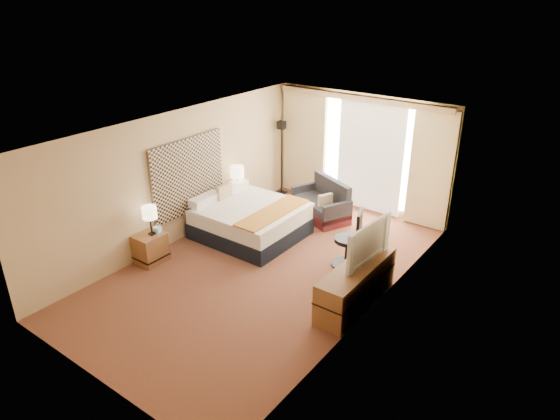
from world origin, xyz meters
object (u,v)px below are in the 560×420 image
Objects in this scene: lamp_right at (237,173)px; loveseat at (322,205)px; nightstand_right at (239,204)px; lamp_left at (149,213)px; media_dresser at (356,285)px; bed at (250,220)px; nightstand_left at (150,248)px; floor_lamp at (281,143)px; desk_chair at (351,242)px; television at (363,241)px.

loveseat is at bearing 34.80° from lamp_right.
loveseat reaches higher than nightstand_right.
lamp_left is (0.04, -2.46, 0.70)m from nightstand_right.
bed reaches higher than media_dresser.
media_dresser is at bearing 15.84° from nightstand_left.
nightstand_right is at bearing -88.95° from floor_lamp.
nightstand_left is at bearing -166.01° from desk_chair.
television is at bearing -71.72° from desk_chair.
lamp_left is at bearing -89.16° from lamp_right.
loveseat is at bearing 66.73° from nightstand_left.
nightstand_left and nightstand_right have the same top height.
nightstand_left is at bearing -90.08° from lamp_right.
nightstand_right is 0.28× the size of bed.
media_dresser reaches higher than nightstand_left.
media_dresser is 1.18× the size of loveseat.
floor_lamp is at bearing 90.42° from nightstand_left.
desk_chair is (3.07, -2.09, -0.78)m from floor_lamp.
nightstand_right is at bearing 90.00° from nightstand_left.
lamp_left is at bearing -89.03° from floor_lamp.
lamp_left reaches higher than nightstand_left.
bed reaches higher than nightstand_left.
loveseat is 1.32× the size of television.
lamp_right reaches higher than loveseat.
lamp_left is at bearing -164.63° from media_dresser.
nightstand_right is at bearing 99.58° from lamp_right.
nightstand_right is 1.01m from bed.
lamp_left is (-0.77, -1.86, 0.63)m from bed.
desk_chair reaches higher than loveseat.
lamp_left is (0.07, -4.09, -0.29)m from floor_lamp.
desk_chair is at bearing -8.60° from nightstand_right.
lamp_right reaches higher than nightstand_left.
loveseat is 1.39× the size of desk_chair.
television is at bearing -18.70° from nightstand_right.
television is (0.61, -0.78, 0.54)m from desk_chair.
bed is at bearing 163.73° from desk_chair.
lamp_right is at bearing 89.92° from nightstand_left.
television is at bearing 18.68° from lamp_left.
bed reaches higher than loveseat.
bed is at bearing -69.37° from floor_lamp.
nightstand_right is at bearing 151.53° from desk_chair.
nightstand_right is 0.90× the size of lamp_right.
bed is 2.11m from lamp_left.
nightstand_left is 0.71m from lamp_left.
bed is 1.08× the size of floor_lamp.
media_dresser is 0.72m from television.
loveseat is 3.86m from lamp_left.
nightstand_right is 2.56m from lamp_left.
desk_chair is 3.11m from lamp_right.
floor_lamp is 4.10m from lamp_left.
desk_chair is 0.95× the size of television.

